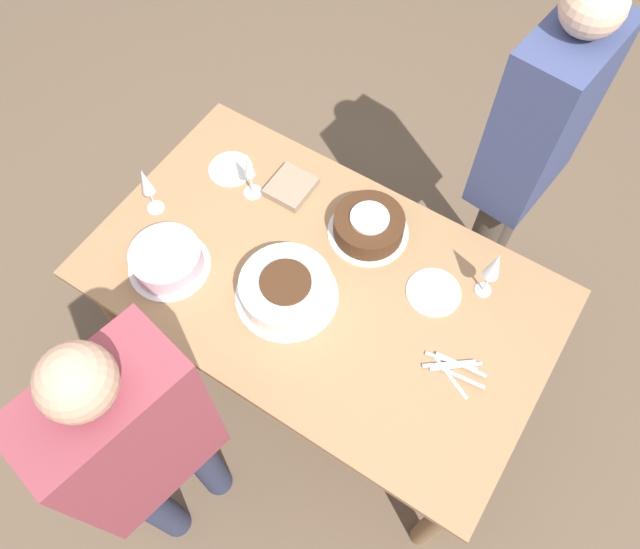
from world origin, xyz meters
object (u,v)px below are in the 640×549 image
at_px(cake_front_chocolate, 369,226).
at_px(person_watching, 142,446).
at_px(cake_back_decorated, 167,260).
at_px(wine_glass_near, 146,183).
at_px(wine_glass_far, 249,168).
at_px(person_cutting, 531,145).
at_px(cake_center_white, 286,289).
at_px(wine_glass_extra, 494,266).

distance_m(cake_front_chocolate, person_watching, 1.04).
height_order(cake_back_decorated, wine_glass_near, wine_glass_near).
xyz_separation_m(cake_front_chocolate, wine_glass_far, (0.45, 0.08, 0.10)).
bearing_deg(person_cutting, cake_front_chocolate, -28.74).
height_order(cake_center_white, person_watching, person_watching).
height_order(wine_glass_near, wine_glass_extra, wine_glass_extra).
distance_m(cake_center_white, wine_glass_far, 0.46).
bearing_deg(wine_glass_near, person_watching, 129.75).
height_order(wine_glass_far, wine_glass_extra, wine_glass_extra).
bearing_deg(wine_glass_near, wine_glass_far, -135.96).
height_order(cake_center_white, cake_back_decorated, cake_center_white).
height_order(wine_glass_near, person_cutting, person_cutting).
relative_size(cake_back_decorated, wine_glass_near, 1.29).
distance_m(cake_front_chocolate, wine_glass_far, 0.47).
height_order(cake_center_white, wine_glass_extra, wine_glass_extra).
distance_m(wine_glass_near, wine_glass_far, 0.36).
distance_m(wine_glass_near, person_cutting, 1.34).
bearing_deg(cake_back_decorated, person_cutting, -131.08).
relative_size(wine_glass_near, person_cutting, 0.13).
relative_size(cake_front_chocolate, person_cutting, 0.18).
bearing_deg(cake_back_decorated, wine_glass_near, -39.22).
bearing_deg(person_watching, person_cutting, -5.98).
distance_m(cake_center_white, wine_glass_near, 0.61).
distance_m(cake_front_chocolate, wine_glass_extra, 0.46).
bearing_deg(wine_glass_far, person_watching, 108.75).
bearing_deg(wine_glass_extra, wine_glass_far, 5.78).
relative_size(wine_glass_near, person_watching, 0.14).
relative_size(wine_glass_extra, person_cutting, 0.14).
bearing_deg(person_watching, wine_glass_far, 30.24).
height_order(cake_front_chocolate, wine_glass_near, wine_glass_near).
height_order(cake_front_chocolate, wine_glass_extra, wine_glass_extra).
distance_m(person_cutting, person_watching, 1.59).
xyz_separation_m(cake_center_white, cake_front_chocolate, (-0.10, -0.37, -0.00)).
distance_m(cake_front_chocolate, cake_back_decorated, 0.71).
relative_size(cake_center_white, cake_front_chocolate, 1.21).
relative_size(cake_front_chocolate, person_watching, 0.19).
xyz_separation_m(person_cutting, person_watching, (0.48, 1.51, -0.07)).
bearing_deg(wine_glass_far, cake_back_decorated, 81.99).
xyz_separation_m(cake_center_white, person_cutting, (-0.45, -0.86, 0.17)).
bearing_deg(wine_glass_extra, cake_back_decorated, 27.81).
height_order(cake_front_chocolate, person_cutting, person_cutting).
bearing_deg(wine_glass_near, wine_glass_extra, -163.58).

